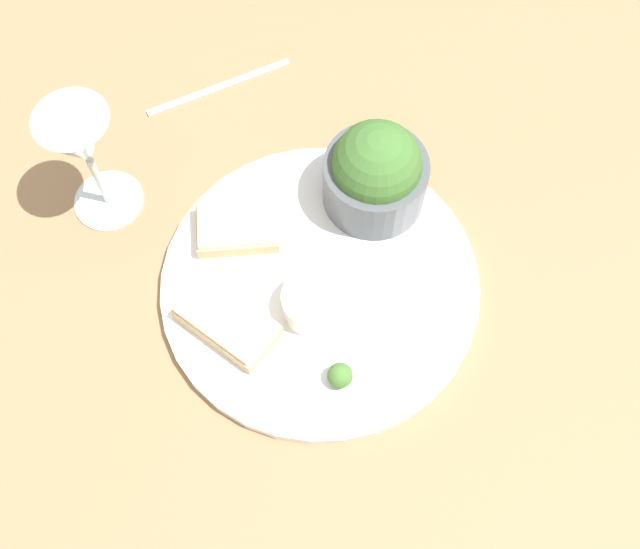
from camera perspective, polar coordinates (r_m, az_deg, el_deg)
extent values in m
plane|color=#93704C|center=(0.84, 0.00, -0.96)|extent=(4.00, 4.00, 0.00)
cylinder|color=white|center=(0.84, 0.00, -0.77)|extent=(0.33, 0.33, 0.01)
cylinder|color=#4C5156|center=(0.85, 3.92, 6.63)|extent=(0.11, 0.11, 0.06)
sphere|color=#3D6B2D|center=(0.83, 4.05, 7.77)|extent=(0.09, 0.09, 0.09)
cylinder|color=white|center=(0.81, -0.50, -2.01)|extent=(0.06, 0.06, 0.03)
cylinder|color=tan|center=(0.79, -0.50, -1.70)|extent=(0.05, 0.05, 0.01)
cube|color=#D1B27F|center=(0.81, -6.60, -3.42)|extent=(0.11, 0.10, 0.02)
cube|color=#F4E5C1|center=(0.80, -6.70, -3.08)|extent=(0.11, 0.09, 0.01)
cube|color=#D1B27F|center=(0.85, -5.88, 3.26)|extent=(0.09, 0.07, 0.02)
cube|color=#F4E5C1|center=(0.84, -5.97, 3.67)|extent=(0.09, 0.06, 0.01)
cylinder|color=silver|center=(0.92, -14.80, 5.14)|extent=(0.08, 0.08, 0.01)
cylinder|color=silver|center=(0.89, -15.43, 6.47)|extent=(0.01, 0.01, 0.08)
cone|color=silver|center=(0.83, -16.69, 9.11)|extent=(0.07, 0.07, 0.07)
sphere|color=#477533|center=(0.78, 1.43, -7.19)|extent=(0.03, 0.03, 0.03)
cube|color=silver|center=(0.98, -7.20, 13.13)|extent=(0.16, 0.09, 0.01)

